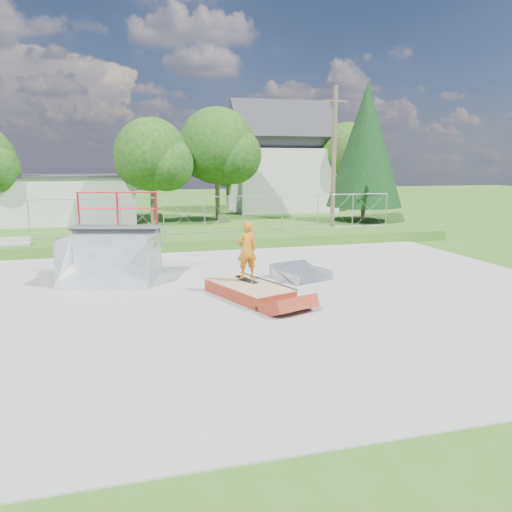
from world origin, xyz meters
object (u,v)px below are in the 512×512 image
Objects in this scene: grind_box at (249,291)px; quarter_pipe at (109,239)px; skater at (247,252)px; flat_bank_ramp at (301,273)px.

quarter_pipe is (-3.96, 3.05, 1.26)m from grind_box.
quarter_pipe is 4.83m from skater.
quarter_pipe is at bearing -43.31° from skater.
grind_box is 1.15m from skater.
skater reaches higher than grind_box.
skater reaches higher than flat_bank_ramp.
flat_bank_ramp is at bearing 4.14° from quarter_pipe.
flat_bank_ramp reaches higher than grind_box.
grind_box is 1.07× the size of quarter_pipe.
skater is at bearing -18.70° from quarter_pipe.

